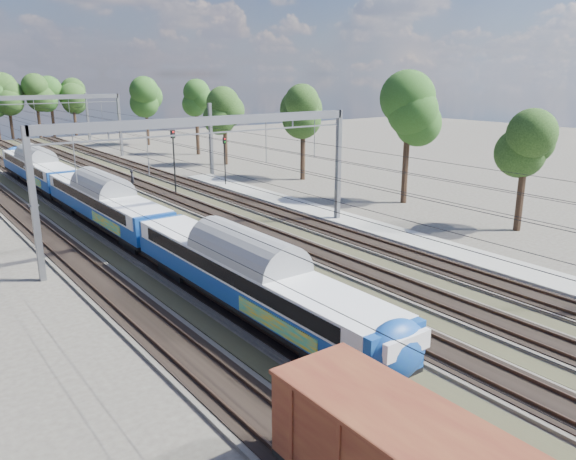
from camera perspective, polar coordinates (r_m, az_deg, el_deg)
track_bed at (r=53.14m, az=-15.46°, el=2.38°), size 21.00×130.00×0.34m
platform at (r=40.14m, az=15.03°, el=-1.72°), size 3.00×70.00×0.30m
catenary at (r=59.45m, az=-18.37°, el=9.67°), size 25.65×130.00×9.00m
tree_belt at (r=96.99m, az=-21.57°, el=12.27°), size 40.08×101.80×11.50m
emu_train at (r=45.57m, az=-18.10°, el=3.16°), size 2.93×62.07×4.29m
worker at (r=62.59m, az=-15.52°, el=5.06°), size 0.64×0.77×1.82m
signal_near at (r=56.61m, az=-11.52°, el=7.52°), size 0.44×0.40×6.47m
signal_far at (r=60.27m, az=-6.44°, el=7.49°), size 0.37×0.34×5.29m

